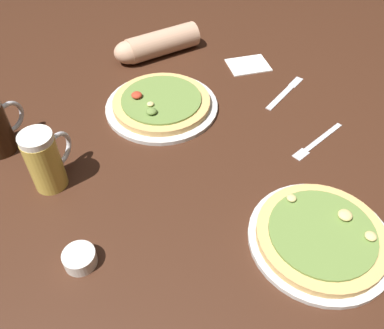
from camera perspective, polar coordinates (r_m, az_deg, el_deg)
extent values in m
cube|color=#3D2114|center=(1.01, 0.00, -1.38)|extent=(2.40, 2.40, 0.03)
cylinder|color=silver|center=(0.91, 17.80, -10.16)|extent=(0.31, 0.31, 0.01)
cylinder|color=tan|center=(0.90, 18.01, -9.62)|extent=(0.28, 0.28, 0.02)
cylinder|color=olive|center=(0.89, 18.18, -9.18)|extent=(0.23, 0.23, 0.01)
ellipsoid|color=#DBC67A|center=(0.92, 21.08, -6.77)|extent=(0.03, 0.03, 0.02)
ellipsoid|color=#DBC67A|center=(0.91, 24.22, -9.33)|extent=(0.02, 0.02, 0.01)
ellipsoid|color=#DBC67A|center=(0.92, 14.06, -4.68)|extent=(0.02, 0.02, 0.01)
cylinder|color=silver|center=(1.19, -4.35, 8.29)|extent=(0.33, 0.33, 0.01)
cylinder|color=tan|center=(1.18, -4.39, 8.86)|extent=(0.29, 0.29, 0.02)
cylinder|color=olive|center=(1.17, -4.42, 9.33)|extent=(0.23, 0.23, 0.01)
ellipsoid|color=olive|center=(1.11, -5.83, 7.60)|extent=(0.03, 0.03, 0.01)
ellipsoid|color=#DBC67A|center=(1.15, -5.98, 8.61)|extent=(0.02, 0.02, 0.01)
ellipsoid|color=#B73823|center=(1.18, -7.93, 9.82)|extent=(0.03, 0.03, 0.02)
torus|color=silver|center=(1.15, -24.63, 6.18)|extent=(0.07, 0.07, 0.09)
cylinder|color=gold|center=(0.98, -20.32, 0.14)|extent=(0.08, 0.08, 0.14)
cylinder|color=white|center=(0.93, -21.53, 3.51)|extent=(0.08, 0.08, 0.02)
torus|color=silver|center=(1.01, -18.58, 2.04)|extent=(0.07, 0.08, 0.09)
cylinder|color=silver|center=(0.86, -15.77, -12.81)|extent=(0.07, 0.07, 0.03)
cube|color=white|center=(1.39, 8.06, 13.98)|extent=(0.14, 0.11, 0.01)
cube|color=silver|center=(1.15, 18.22, 3.74)|extent=(0.15, 0.09, 0.01)
cube|color=silver|center=(1.08, 15.34, 1.47)|extent=(0.05, 0.04, 0.00)
cube|color=silver|center=(1.26, 12.67, 9.56)|extent=(0.14, 0.11, 0.01)
cube|color=silver|center=(1.34, 14.64, 11.40)|extent=(0.06, 0.06, 0.00)
cylinder|color=tan|center=(1.43, -4.23, 17.03)|extent=(0.27, 0.15, 0.08)
ellipsoid|color=tan|center=(1.39, -9.00, 15.60)|extent=(0.10, 0.08, 0.08)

